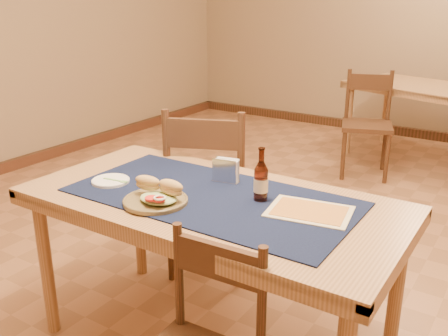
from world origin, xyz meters
The scene contains 13 objects.
room centered at (0.00, 0.00, 1.40)m, with size 6.04×7.04×2.84m.
main_table centered at (0.00, -0.80, 0.67)m, with size 1.60×0.80×0.75m.
placemat centered at (0.00, -0.80, 0.75)m, with size 1.20×0.60×0.01m, color #0E1A36.
baseboard centered at (0.00, 0.00, 0.05)m, with size 6.00×7.00×0.10m.
back_table centered at (0.26, 2.55, 0.67)m, with size 1.79×1.26×0.75m.
chair_main_far centered at (-0.40, -0.23, 0.52)m, with size 0.60×0.60×1.00m.
chair_back_near centered at (-0.19, 1.94, 0.48)m, with size 0.54×0.54×0.92m.
sandwich_plate centered at (-0.14, -0.98, 0.78)m, with size 0.26×0.26×0.10m.
side_plate centered at (-0.47, -0.91, 0.76)m, with size 0.17×0.17×0.01m.
fork centered at (-0.43, -0.91, 0.77)m, with size 0.12×0.03×0.00m.
beer_bottle centered at (0.19, -0.72, 0.84)m, with size 0.06×0.06×0.22m.
napkin_holder centered at (-0.04, -0.62, 0.81)m, with size 0.13×0.06×0.11m.
menu_card centered at (0.41, -0.73, 0.76)m, with size 0.35×0.28×0.01m.
Camera 1 is at (1.09, -2.39, 1.55)m, focal length 40.00 mm.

